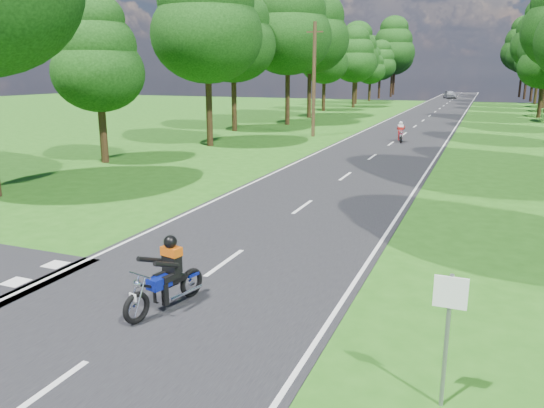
% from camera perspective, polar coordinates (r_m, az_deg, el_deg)
% --- Properties ---
extents(ground, '(160.00, 160.00, 0.00)m').
position_cam_1_polar(ground, '(11.71, -9.61, -9.48)').
color(ground, '#235814').
rests_on(ground, ground).
extents(main_road, '(7.00, 140.00, 0.02)m').
position_cam_1_polar(main_road, '(59.54, 16.60, 9.08)').
color(main_road, black).
rests_on(main_road, ground).
extents(road_markings, '(7.40, 140.00, 0.01)m').
position_cam_1_polar(road_markings, '(57.69, 16.28, 8.97)').
color(road_markings, silver).
rests_on(road_markings, main_road).
extents(treeline, '(40.00, 115.35, 14.78)m').
position_cam_1_polar(treeline, '(69.37, 19.20, 16.36)').
color(treeline, black).
rests_on(treeline, ground).
extents(telegraph_pole, '(1.20, 0.26, 8.00)m').
position_cam_1_polar(telegraph_pole, '(38.90, 4.54, 13.23)').
color(telegraph_pole, '#382616').
rests_on(telegraph_pole, ground).
extents(road_sign, '(0.45, 0.07, 2.00)m').
position_cam_1_polar(road_sign, '(7.81, 18.43, -11.72)').
color(road_sign, slate).
rests_on(road_sign, ground).
extents(rider_near_blue, '(0.98, 1.88, 1.50)m').
position_cam_1_polar(rider_near_blue, '(10.74, -11.50, -7.37)').
color(rider_near_blue, navy).
rests_on(rider_near_blue, main_road).
extents(rider_far_red, '(0.88, 1.72, 1.36)m').
position_cam_1_polar(rider_far_red, '(36.77, 13.67, 7.57)').
color(rider_far_red, '#B00D1F').
rests_on(rider_far_red, main_road).
extents(distant_car, '(2.77, 4.38, 1.39)m').
position_cam_1_polar(distant_car, '(98.62, 18.59, 11.12)').
color(distant_car, '#B2B4B9').
rests_on(distant_car, main_road).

